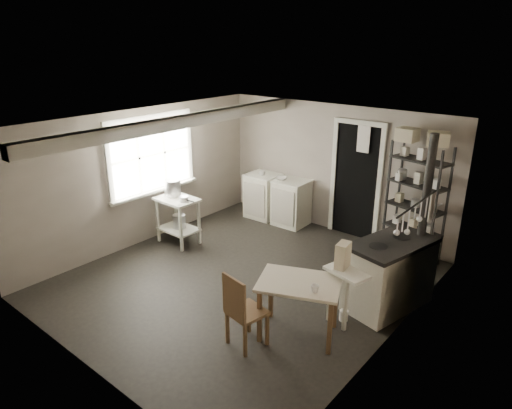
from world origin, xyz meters
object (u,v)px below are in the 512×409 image
Objects in this scene: stove at (389,276)px; flour_sack at (392,243)px; chair at (247,308)px; base_cabinets at (277,198)px; work_table at (299,307)px; prep_table at (178,221)px; stockpot at (173,188)px; shelf_rack at (415,203)px.

stove is 1.52m from flour_sack.
flour_sack is (0.34, 3.22, -0.24)m from chair.
base_cabinets reaches higher than work_table.
stockpot reaches higher than prep_table.
shelf_rack is 2.88m from work_table.
chair reaches higher than work_table.
prep_table is 0.43× the size of shelf_rack.
shelf_rack is at bearing 28.70° from flour_sack.
shelf_rack is at bearing 30.67° from prep_table.
work_table is at bearing -15.26° from prep_table.
flour_sack is (-0.00, 2.68, -0.14)m from work_table.
stockpot is 0.26× the size of stove.
stove reaches higher than flour_sack.
stockpot is at bearing -137.88° from shelf_rack.
stockpot is 3.28m from chair.
chair is at bearing -96.06° from flour_sack.
work_table is 2.00× the size of flour_sack.
chair is at bearing -26.65° from prep_table.
stove is 2.02m from chair.
chair is 3.24m from flour_sack.
chair is (-0.35, -0.53, 0.10)m from work_table.
prep_table is 2.69× the size of stockpot.
shelf_rack is 2.03× the size of chair.
work_table is (-0.24, -2.82, -0.57)m from shelf_rack.
shelf_rack reaches higher than stockpot.
chair reaches higher than stove.
work_table is 2.69m from flour_sack.
stove is 1.39m from work_table.
shelf_rack is 1.65m from stove.
shelf_rack is (2.64, 0.07, 0.49)m from base_cabinets.
prep_table is at bearing -160.14° from stove.
shelf_rack is (3.49, 1.91, 0.01)m from stockpot.
stockpot is 0.16× the size of shelf_rack.
stove is at bearing -65.12° from shelf_rack.
stockpot reaches higher than stove.
shelf_rack is at bearing -0.65° from base_cabinets.
stockpot reaches higher than flour_sack.
stove is 1.25× the size of work_table.
chair is at bearing -122.97° from work_table.
prep_table is 0.69× the size of stove.
base_cabinets is at bearing 65.17° from stockpot.
stockpot is at bearing -161.33° from stove.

